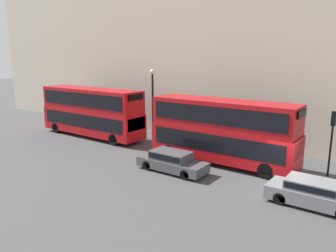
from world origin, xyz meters
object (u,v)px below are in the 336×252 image
car_hatchback (172,161)px  traffic_light (333,130)px  car_dark_sedan (313,192)px  bus_leading (222,129)px  bus_second_in_queue (91,110)px

car_hatchback → traffic_light: 10.10m
car_dark_sedan → traffic_light: traffic_light is taller
bus_leading → bus_second_in_queue: 13.32m
car_dark_sedan → car_hatchback: car_dark_sedan is taller
car_dark_sedan → traffic_light: (5.02, 0.18, 2.23)m
car_hatchback → traffic_light: (5.02, -8.47, 2.24)m
bus_second_in_queue → traffic_light: bus_second_in_queue is taller
car_hatchback → traffic_light: bearing=-59.3°
bus_leading → car_dark_sedan: size_ratio=2.31×
traffic_light → car_hatchback: bearing=120.7°
bus_second_in_queue → car_hatchback: 12.09m
car_dark_sedan → car_hatchback: 8.65m
bus_leading → car_dark_sedan: (-3.40, -6.80, -1.73)m
car_dark_sedan → traffic_light: bearing=2.1°
bus_leading → car_hatchback: size_ratio=2.23×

